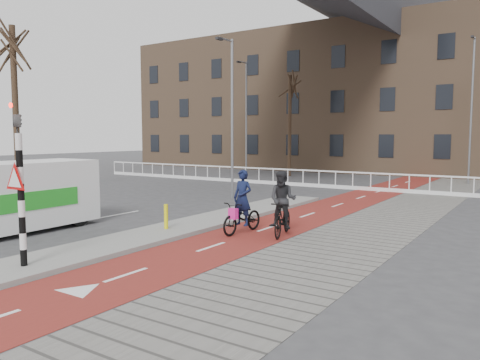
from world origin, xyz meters
The scene contains 16 objects.
ground centered at (0.00, 0.00, 0.00)m, with size 120.00×120.00×0.00m, color #38383A.
bike_lane centered at (1.50, 10.00, 0.01)m, with size 2.50×60.00×0.01m, color maroon.
sidewalk centered at (4.30, 10.00, 0.01)m, with size 3.00×60.00×0.01m, color slate.
curb_island centered at (-0.70, 4.00, 0.06)m, with size 1.80×16.00×0.12m, color gray.
traffic_signal centered at (-0.60, -2.02, 1.99)m, with size 0.80×0.80×3.68m.
bollard centered at (-0.76, 2.74, 0.50)m, with size 0.12×0.12×0.75m, color yellow.
cyclist_near centered at (1.24, 3.94, 0.65)m, with size 0.74×1.87×1.92m.
cyclist_far centered at (2.45, 4.23, 0.80)m, with size 0.95×1.85×1.92m.
van centered at (-4.69, 0.24, 1.13)m, with size 2.14×5.05×2.15m.
railing centered at (-5.00, 17.00, 0.31)m, with size 28.00×0.10×0.99m.
townhouse_row centered at (-3.00, 32.00, 7.81)m, with size 46.00×10.00×15.90m.
tree_left centered at (-13.14, 5.59, 4.14)m, with size 0.30×0.30×8.28m, color black.
tree_mid centered at (-6.97, 22.96, 3.66)m, with size 0.26×0.26×7.31m, color black.
streetlight_near centered at (-3.45, 10.29, 3.67)m, with size 0.12×0.12×7.34m, color slate.
streetlight_left centered at (-9.65, 21.27, 4.14)m, with size 0.12×0.12×8.28m, color slate.
streetlight_right centered at (4.91, 23.74, 4.40)m, with size 0.12×0.12×8.80m, color slate.
Camera 1 is at (8.82, -7.76, 2.94)m, focal length 35.00 mm.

